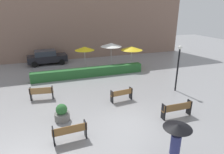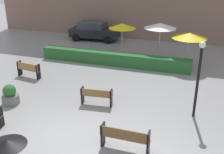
{
  "view_description": "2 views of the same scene",
  "coord_description": "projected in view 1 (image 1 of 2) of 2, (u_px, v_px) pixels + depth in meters",
  "views": [
    {
      "loc": [
        -3.73,
        -8.33,
        5.99
      ],
      "look_at": [
        0.59,
        4.44,
        1.17
      ],
      "focal_mm": 31.14,
      "sensor_mm": 36.0,
      "label": 1
    },
    {
      "loc": [
        5.18,
        -8.45,
        6.48
      ],
      "look_at": [
        1.14,
        3.88,
        1.07
      ],
      "focal_mm": 44.83,
      "sensor_mm": 36.0,
      "label": 2
    }
  ],
  "objects": [
    {
      "name": "ground_plane",
      "position": [
        128.0,
        124.0,
        10.57
      ],
      "size": [
        60.0,
        60.0,
        0.0
      ],
      "primitive_type": "plane",
      "color": "gray"
    },
    {
      "name": "bench_far_left",
      "position": [
        41.0,
        92.0,
        13.29
      ],
      "size": [
        1.58,
        0.54,
        0.9
      ],
      "color": "#9E7242",
      "rests_on": "ground"
    },
    {
      "name": "bench_near_right",
      "position": [
        177.0,
        109.0,
        11.11
      ],
      "size": [
        1.86,
        0.39,
        0.91
      ],
      "color": "brown",
      "rests_on": "ground"
    },
    {
      "name": "bench_mid_center",
      "position": [
        122.0,
        94.0,
        13.08
      ],
      "size": [
        1.58,
        0.52,
        0.84
      ],
      "color": "olive",
      "rests_on": "ground"
    },
    {
      "name": "bench_near_left",
      "position": [
        70.0,
        131.0,
        9.09
      ],
      "size": [
        1.63,
        0.44,
        0.88
      ],
      "color": "olive",
      "rests_on": "ground"
    },
    {
      "name": "pedestrian_with_umbrella",
      "position": [
        176.0,
        140.0,
        7.24
      ],
      "size": [
        1.07,
        1.07,
        1.98
      ],
      "color": "navy",
      "rests_on": "ground"
    },
    {
      "name": "planter_pot",
      "position": [
        62.0,
        113.0,
        10.82
      ],
      "size": [
        0.84,
        0.84,
        1.0
      ],
      "color": "slate",
      "rests_on": "ground"
    },
    {
      "name": "lamp_post",
      "position": [
        178.0,
        63.0,
        14.18
      ],
      "size": [
        0.28,
        0.28,
        3.47
      ],
      "color": "black",
      "rests_on": "ground"
    },
    {
      "name": "patio_umbrella_yellow",
      "position": [
        85.0,
        49.0,
        19.01
      ],
      "size": [
        1.93,
        1.93,
        2.4
      ],
      "color": "silver",
      "rests_on": "ground"
    },
    {
      "name": "patio_umbrella_white",
      "position": [
        111.0,
        45.0,
        19.61
      ],
      "size": [
        2.16,
        2.16,
        2.63
      ],
      "color": "silver",
      "rests_on": "ground"
    },
    {
      "name": "patio_umbrella_yellow_far",
      "position": [
        132.0,
        48.0,
        19.74
      ],
      "size": [
        2.22,
        2.22,
        2.28
      ],
      "color": "silver",
      "rests_on": "ground"
    },
    {
      "name": "hedge_strip",
      "position": [
        89.0,
        72.0,
        17.84
      ],
      "size": [
        10.2,
        0.7,
        0.82
      ],
      "primitive_type": "cube",
      "color": "#28602D",
      "rests_on": "ground"
    },
    {
      "name": "building_facade",
      "position": [
        76.0,
        11.0,
        22.95
      ],
      "size": [
        28.0,
        1.2,
        11.21
      ],
      "primitive_type": "cube",
      "color": "#846656",
      "rests_on": "ground"
    },
    {
      "name": "parked_car",
      "position": [
        47.0,
        57.0,
        21.59
      ],
      "size": [
        4.29,
        2.16,
        1.57
      ],
      "color": "black",
      "rests_on": "ground"
    }
  ]
}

